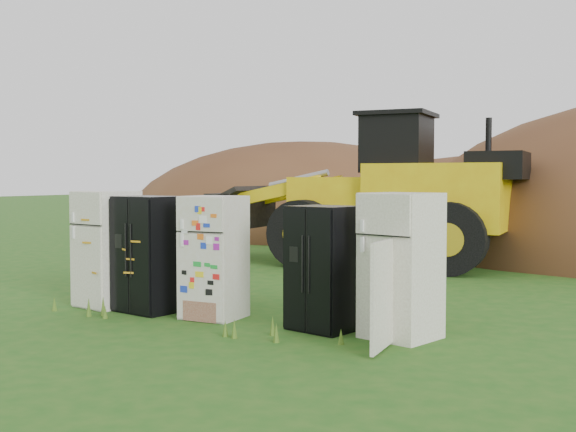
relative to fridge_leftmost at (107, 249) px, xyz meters
The scene contains 9 objects.
ground 2.59m from the fridge_leftmost, ahead, with size 120.00×120.00×0.00m, color #1E5316.
fridge_leftmost is the anchor object (origin of this frame).
fridge_black_side 0.86m from the fridge_leftmost, ahead, with size 0.90×0.71×1.73m, color black, non-canonical shape.
fridge_sticker 1.99m from the fridge_leftmost, ahead, with size 0.78×0.72×1.74m, color silver, non-canonical shape.
fridge_black_right 3.72m from the fridge_leftmost, ahead, with size 0.82×0.68×1.63m, color black, non-canonical shape.
fridge_open_door 4.78m from the fridge_leftmost, ahead, with size 0.82×0.76×1.81m, color white, non-canonical shape.
wheel_loader 7.19m from the fridge_leftmost, 79.21° to the left, with size 7.19×2.91×3.48m, color gold, non-canonical shape.
dirt_mound_left 15.85m from the fridge_leftmost, 106.21° to the left, with size 14.35×10.76×6.71m, color #492917.
dirt_mound_back 18.82m from the fridge_leftmost, 83.53° to the left, with size 17.21×11.47×5.74m, color #492917.
Camera 1 is at (5.31, -8.51, 1.99)m, focal length 45.00 mm.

